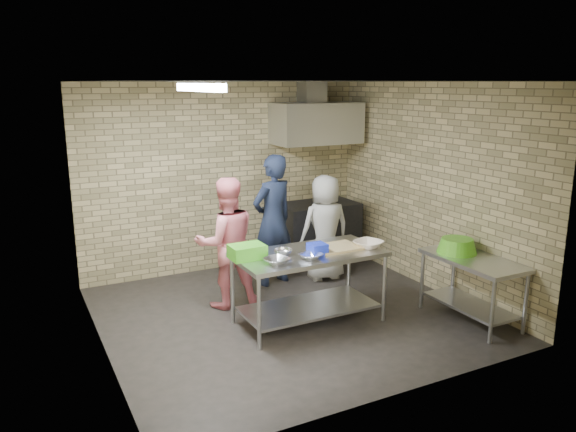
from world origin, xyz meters
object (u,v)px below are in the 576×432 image
object	(u,v)px
prep_table	(309,287)
woman_pink	(226,243)
woman_white	(325,228)
green_crate	(247,252)
green_basin	(457,246)
bottle_green	(336,127)
stove	(317,232)
blue_tub	(317,249)
bottle_red	(313,127)
man_navy	(273,220)
side_counter	(471,289)

from	to	relation	value
prep_table	woman_pink	world-z (taller)	woman_pink
woman_white	green_crate	bearing A→B (deg)	38.48
green_basin	woman_white	distance (m)	1.90
woman_white	bottle_green	bearing A→B (deg)	-122.38
prep_table	stove	xyz separation A→B (m)	(1.24, 1.94, 0.03)
stove	blue_tub	xyz separation A→B (m)	(-1.19, -2.04, 0.45)
bottle_red	woman_pink	bearing A→B (deg)	-146.27
stove	man_navy	world-z (taller)	man_navy
man_navy	side_counter	bearing A→B (deg)	109.67
man_navy	woman_pink	size ratio (longest dim) A/B	1.11
woman_pink	woman_white	size ratio (longest dim) A/B	1.09
side_counter	stove	xyz separation A→B (m)	(-0.45, 2.75, 0.08)
woman_pink	woman_white	xyz separation A→B (m)	(1.56, 0.29, -0.07)
stove	side_counter	bearing A→B (deg)	-80.71
green_crate	woman_pink	bearing A→B (deg)	85.79
prep_table	woman_pink	xyz separation A→B (m)	(-0.64, 0.89, 0.38)
stove	woman_pink	distance (m)	2.18
blue_tub	man_navy	world-z (taller)	man_navy
prep_table	side_counter	distance (m)	1.87
stove	woman_pink	size ratio (longest dim) A/B	0.75
side_counter	green_crate	distance (m)	2.62
prep_table	blue_tub	xyz separation A→B (m)	(0.05, -0.10, 0.48)
woman_pink	woman_white	distance (m)	1.59
green_crate	woman_white	distance (m)	1.95
side_counter	green_basin	bearing A→B (deg)	94.57
side_counter	green_crate	bearing A→B (deg)	158.79
man_navy	woman_white	distance (m)	0.76
blue_tub	green_basin	distance (m)	1.68
bottle_green	man_navy	size ratio (longest dim) A/B	0.08
stove	green_crate	world-z (taller)	green_crate
prep_table	green_crate	world-z (taller)	green_crate
green_crate	blue_tub	bearing A→B (deg)	-16.35
prep_table	green_crate	bearing A→B (deg)	170.27
green_crate	man_navy	bearing A→B (deg)	53.69
bottle_red	bottle_green	distance (m)	0.40
bottle_red	prep_table	bearing A→B (deg)	-120.57
prep_table	woman_white	xyz separation A→B (m)	(0.92, 1.18, 0.32)
side_counter	man_navy	xyz separation A→B (m)	(-1.49, 2.15, 0.51)
stove	blue_tub	world-z (taller)	blue_tub
green_crate	stove	bearing A→B (deg)	43.23
bottle_red	man_navy	distance (m)	1.79
prep_table	bottle_red	size ratio (longest dim) A/B	9.29
green_crate	bottle_green	distance (m)	3.34
green_basin	man_navy	world-z (taller)	man_navy
prep_table	bottle_green	world-z (taller)	bottle_green
prep_table	stove	world-z (taller)	stove
bottle_red	woman_white	size ratio (longest dim) A/B	0.12
blue_tub	bottle_green	size ratio (longest dim) A/B	1.24
bottle_red	bottle_green	size ratio (longest dim) A/B	1.20
prep_table	woman_pink	size ratio (longest dim) A/B	1.04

